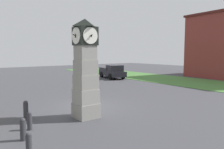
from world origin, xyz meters
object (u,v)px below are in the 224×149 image
Objects in this scene: bollard_far_row at (30,121)px; clock_tower at (86,71)px; bollard_mid_row at (23,129)px; bollard_end_row at (26,110)px; bollard_near_tower at (29,145)px; pickup_truck at (112,72)px.

clock_tower is at bearing 92.44° from bollard_far_row.
bollard_mid_row is at bearing -27.97° from bollard_far_row.
clock_tower is at bearing 62.00° from bollard_end_row.
clock_tower is 5.93× the size of bollard_near_tower.
bollard_far_row is (-2.76, 0.84, -0.02)m from bollard_near_tower.
bollard_near_tower is 0.86× the size of bollard_end_row.
bollard_mid_row is (1.21, -3.64, -2.08)m from clock_tower.
bollard_mid_row is 1.08× the size of bollard_far_row.
bollard_end_row is at bearing 169.74° from bollard_far_row.
pickup_truck is at bearing 129.37° from bollard_end_row.
bollard_mid_row is 21.90m from pickup_truck.
pickup_truck is at bearing 135.93° from bollard_near_tower.
bollard_near_tower is at bearing -8.89° from bollard_mid_row.
bollard_mid_row is 1.23m from bollard_far_row.
clock_tower is 18.56m from pickup_truck.
clock_tower is 5.29m from bollard_near_tower.
pickup_truck is at bearing 138.40° from clock_tower.
clock_tower reaches higher than bollard_end_row.
bollard_near_tower is (2.89, -3.91, -2.10)m from clock_tower.
bollard_mid_row is 0.89× the size of bollard_end_row.
pickup_truck is (-15.04, 15.92, 0.46)m from bollard_mid_row.
bollard_mid_row is 0.17× the size of pickup_truck.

